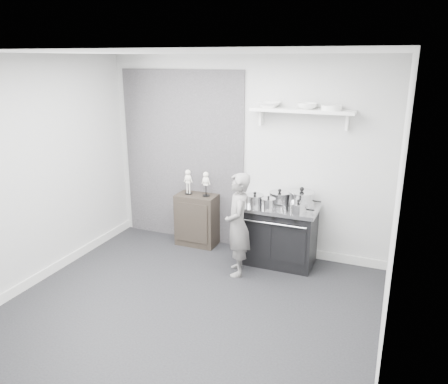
# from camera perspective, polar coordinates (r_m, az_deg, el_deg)

# --- Properties ---
(ground) EXTENTS (4.00, 4.00, 0.00)m
(ground) POSITION_cam_1_polar(r_m,az_deg,el_deg) (5.02, -4.68, -14.78)
(ground) COLOR black
(ground) RESTS_ON ground
(room_shell) EXTENTS (4.02, 3.62, 2.71)m
(room_shell) POSITION_cam_1_polar(r_m,az_deg,el_deg) (4.55, -5.34, 4.21)
(room_shell) COLOR #B3B3B1
(room_shell) RESTS_ON ground
(wall_shelf) EXTENTS (1.30, 0.26, 0.24)m
(wall_shelf) POSITION_cam_1_polar(r_m,az_deg,el_deg) (5.62, 10.15, 10.32)
(wall_shelf) COLOR white
(wall_shelf) RESTS_ON room_shell
(stove) EXTENTS (1.00, 0.62, 0.80)m
(stove) POSITION_cam_1_polar(r_m,az_deg,el_deg) (5.88, 7.14, -5.47)
(stove) COLOR black
(stove) RESTS_ON ground
(side_cabinet) EXTENTS (0.59, 0.34, 0.76)m
(side_cabinet) POSITION_cam_1_polar(r_m,az_deg,el_deg) (6.41, -3.54, -3.62)
(side_cabinet) COLOR black
(side_cabinet) RESTS_ON ground
(child) EXTENTS (0.47, 0.57, 1.32)m
(child) POSITION_cam_1_polar(r_m,az_deg,el_deg) (5.45, 1.81, -4.28)
(child) COLOR slate
(child) RESTS_ON ground
(pot_front_left) EXTENTS (0.32, 0.23, 0.19)m
(pot_front_left) POSITION_cam_1_polar(r_m,az_deg,el_deg) (5.70, 4.05, -1.04)
(pot_front_left) COLOR #BCBCBE
(pot_front_left) RESTS_ON stove
(pot_back_left) EXTENTS (0.36, 0.27, 0.20)m
(pot_back_left) POSITION_cam_1_polar(r_m,az_deg,el_deg) (5.83, 7.25, -0.72)
(pot_back_left) COLOR #BCBCBE
(pot_back_left) RESTS_ON stove
(pot_back_right) EXTENTS (0.43, 0.34, 0.27)m
(pot_back_right) POSITION_cam_1_polar(r_m,az_deg,el_deg) (5.72, 10.08, -0.89)
(pot_back_right) COLOR #BCBCBE
(pot_back_right) RESTS_ON stove
(pot_front_right) EXTENTS (0.32, 0.23, 0.18)m
(pot_front_right) POSITION_cam_1_polar(r_m,az_deg,el_deg) (5.49, 9.67, -2.04)
(pot_front_right) COLOR #BCBCBE
(pot_front_right) RESTS_ON stove
(pot_front_center) EXTENTS (0.27, 0.19, 0.17)m
(pot_front_center) POSITION_cam_1_polar(r_m,az_deg,el_deg) (5.60, 5.82, -1.49)
(pot_front_center) COLOR #BCBCBE
(pot_front_center) RESTS_ON stove
(skeleton_full) EXTENTS (0.12, 0.07, 0.41)m
(skeleton_full) POSITION_cam_1_polar(r_m,az_deg,el_deg) (6.28, -4.71, 1.56)
(skeleton_full) COLOR white
(skeleton_full) RESTS_ON side_cabinet
(skeleton_torso) EXTENTS (0.11, 0.07, 0.41)m
(skeleton_torso) POSITION_cam_1_polar(r_m,az_deg,el_deg) (6.17, -2.38, 1.28)
(skeleton_torso) COLOR white
(skeleton_torso) RESTS_ON side_cabinet
(bowl_large) EXTENTS (0.28, 0.28, 0.07)m
(bowl_large) POSITION_cam_1_polar(r_m,az_deg,el_deg) (5.71, 5.92, 11.26)
(bowl_large) COLOR white
(bowl_large) RESTS_ON wall_shelf
(bowl_small) EXTENTS (0.24, 0.24, 0.08)m
(bowl_small) POSITION_cam_1_polar(r_m,az_deg,el_deg) (5.60, 10.82, 10.97)
(bowl_small) COLOR white
(bowl_small) RESTS_ON wall_shelf
(plate_stack) EXTENTS (0.25, 0.25, 0.06)m
(plate_stack) POSITION_cam_1_polar(r_m,az_deg,el_deg) (5.55, 13.86, 10.64)
(plate_stack) COLOR white
(plate_stack) RESTS_ON wall_shelf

